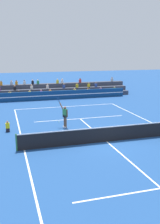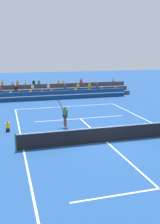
{
  "view_description": "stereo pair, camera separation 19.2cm",
  "coord_description": "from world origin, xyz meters",
  "views": [
    {
      "loc": [
        -6.51,
        -15.6,
        6.02
      ],
      "look_at": [
        -0.58,
        4.47,
        1.1
      ],
      "focal_mm": 42.0,
      "sensor_mm": 36.0,
      "label": 1
    },
    {
      "loc": [
        -6.32,
        -15.65,
        6.02
      ],
      "look_at": [
        -0.58,
        4.47,
        1.1
      ],
      "focal_mm": 42.0,
      "sensor_mm": 36.0,
      "label": 2
    }
  ],
  "objects": [
    {
      "name": "tennis_ball",
      "position": [
        -2.11,
        5.73,
        0.03
      ],
      "size": [
        0.07,
        0.07,
        0.07
      ],
      "primitive_type": "sphere",
      "color": "#C6DB33",
      "rests_on": "ground"
    },
    {
      "name": "bleacher_stand",
      "position": [
        -0.02,
        19.04,
        0.65
      ],
      "size": [
        20.6,
        2.85,
        2.28
      ],
      "color": "#383D4C",
      "rests_on": "ground"
    },
    {
      "name": "ball_kid_courtside",
      "position": [
        -6.37,
        4.26,
        0.33
      ],
      "size": [
        0.3,
        0.36,
        0.84
      ],
      "color": "black",
      "rests_on": "ground"
    },
    {
      "name": "tennis_net",
      "position": [
        0.0,
        0.0,
        0.54
      ],
      "size": [
        12.0,
        0.1,
        1.1
      ],
      "color": "#2D6B38",
      "rests_on": "ground"
    },
    {
      "name": "ground_plane",
      "position": [
        0.0,
        0.0,
        0.0
      ],
      "size": [
        120.0,
        120.0,
        0.0
      ],
      "primitive_type": "plane",
      "color": "navy"
    },
    {
      "name": "court_lines",
      "position": [
        0.0,
        0.0,
        0.0
      ],
      "size": [
        11.1,
        23.9,
        0.01
      ],
      "color": "white",
      "rests_on": "ground"
    },
    {
      "name": "sponsor_banner_wall",
      "position": [
        0.0,
        16.5,
        0.55
      ],
      "size": [
        18.0,
        0.26,
        1.1
      ],
      "color": "navy",
      "rests_on": "ground"
    },
    {
      "name": "tennis_player",
      "position": [
        -1.94,
        4.14,
        0.98
      ],
      "size": [
        0.71,
        1.06,
        2.39
      ],
      "color": "brown",
      "rests_on": "ground"
    }
  ]
}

